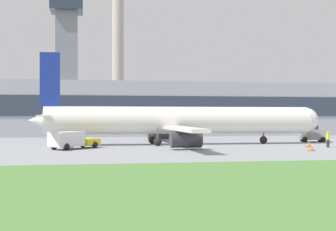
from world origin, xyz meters
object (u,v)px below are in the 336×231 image
Objects in this scene: airplane at (177,121)px; pushback_tug at (313,134)px; ground_crew_person at (328,139)px; baggage_truck at (72,140)px.

airplane is 19.25m from pushback_tug.
airplane is at bearing 152.67° from ground_crew_person.
pushback_tug is 11.25m from ground_crew_person.
ground_crew_person is (15.31, -7.91, -1.95)m from airplane.
airplane is at bearing 24.93° from baggage_truck.
airplane is at bearing -171.83° from pushback_tug.
baggage_truck is 3.14× the size of ground_crew_person.
baggage_truck is 27.71m from ground_crew_person.
ground_crew_person is at bearing -27.33° from airplane.
baggage_truck is (-31.29, -8.45, -0.07)m from pushback_tug.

